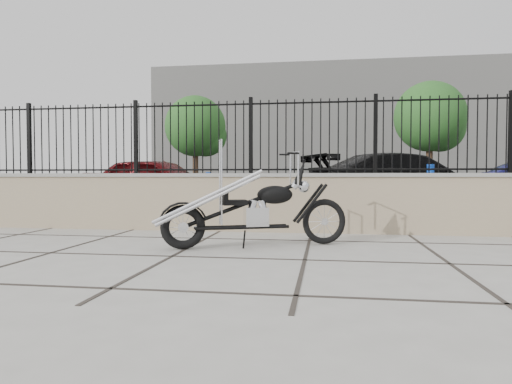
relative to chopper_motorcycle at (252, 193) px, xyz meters
name	(u,v)px	position (x,y,z in m)	size (l,w,h in m)	color
ground_plane	(305,260)	(0.70, -0.82, -0.70)	(90.00, 90.00, 0.00)	#99968E
parking_lot	(319,200)	(0.70, 11.68, -0.70)	(30.00, 30.00, 0.00)	black
retaining_wall	(312,203)	(0.70, 1.68, -0.22)	(14.00, 0.36, 0.96)	gray
iron_fence	(312,136)	(0.70, 1.68, 0.86)	(14.00, 0.08, 1.20)	black
background_building	(322,131)	(0.70, 25.68, 3.30)	(22.00, 6.00, 8.00)	beige
chopper_motorcycle	(252,193)	(0.00, 0.00, 0.00)	(2.33, 0.41, 1.40)	black
car_red	(158,183)	(-3.57, 6.07, 0.02)	(1.69, 4.19, 1.43)	#4E0B0E
car_black	(405,182)	(2.98, 6.52, 0.05)	(2.10, 5.16, 1.50)	black
bollard_a	(209,196)	(-1.48, 3.47, -0.20)	(0.12, 0.12, 0.99)	#0C60B5
bollard_b	(430,194)	(2.92, 3.38, -0.13)	(0.14, 0.14, 1.14)	blue
tree_left	(195,123)	(-5.22, 15.39, 2.73)	(2.90, 2.90, 4.89)	#382619
tree_right	(430,113)	(5.57, 15.80, 3.04)	(3.16, 3.16, 5.34)	#382619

